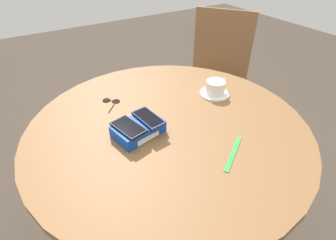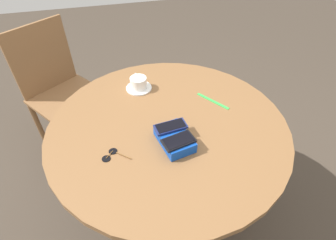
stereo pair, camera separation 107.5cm
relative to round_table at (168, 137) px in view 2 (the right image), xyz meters
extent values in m
plane|color=#42382D|center=(0.00, 0.00, -0.62)|extent=(8.00, 8.00, 0.00)
cylinder|color=#2D2D2D|center=(0.00, 0.00, -0.61)|extent=(0.44, 0.44, 0.02)
cylinder|color=#2D2D2D|center=(0.00, 0.00, -0.27)|extent=(0.07, 0.07, 0.67)
cylinder|color=brown|center=(0.00, 0.00, 0.08)|extent=(1.14, 1.14, 0.03)
cube|color=#0F42AD|center=(-0.13, 0.01, 0.12)|extent=(0.20, 0.15, 0.05)
cube|color=white|center=(-0.12, -0.06, 0.11)|extent=(0.10, 0.02, 0.02)
cube|color=black|center=(-0.17, 0.00, 0.15)|extent=(0.10, 0.15, 0.01)
cube|color=black|center=(-0.17, 0.00, 0.16)|extent=(0.09, 0.13, 0.00)
cube|color=navy|center=(-0.08, 0.01, 0.15)|extent=(0.08, 0.15, 0.01)
cube|color=black|center=(-0.08, 0.01, 0.16)|extent=(0.07, 0.13, 0.00)
cylinder|color=white|center=(0.32, 0.08, 0.10)|extent=(0.14, 0.14, 0.01)
cylinder|color=white|center=(0.32, 0.08, 0.14)|extent=(0.09, 0.09, 0.06)
cylinder|color=olive|center=(0.32, 0.08, 0.16)|extent=(0.08, 0.08, 0.00)
torus|color=white|center=(0.37, 0.09, 0.14)|extent=(0.06, 0.01, 0.06)
cube|color=green|center=(0.10, -0.27, 0.10)|extent=(0.17, 0.12, 0.00)
cylinder|color=black|center=(-0.15, 0.30, 0.10)|extent=(0.04, 0.04, 0.00)
cylinder|color=black|center=(-0.11, 0.27, 0.10)|extent=(0.04, 0.04, 0.00)
cylinder|color=brown|center=(-0.13, 0.29, 0.10)|extent=(0.04, 0.03, 0.00)
cylinder|color=brown|center=(-0.15, 0.23, 0.10)|extent=(0.05, 0.06, 0.00)
cube|color=brown|center=(0.71, 0.53, -0.18)|extent=(0.63, 0.63, 0.02)
cube|color=brown|center=(0.88, 0.66, 0.07)|extent=(0.27, 0.35, 0.47)
cylinder|color=brown|center=(0.42, 0.57, -0.40)|extent=(0.04, 0.04, 0.43)
cylinder|color=brown|center=(0.67, 0.25, -0.40)|extent=(0.04, 0.04, 0.43)
cylinder|color=brown|center=(0.75, 0.81, -0.40)|extent=(0.04, 0.04, 0.43)
cylinder|color=brown|center=(0.99, 0.49, -0.40)|extent=(0.04, 0.04, 0.43)
camera|label=1|loc=(-0.45, -0.73, 0.74)|focal=28.00mm
camera|label=2|loc=(-0.89, 0.23, 0.95)|focal=28.00mm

